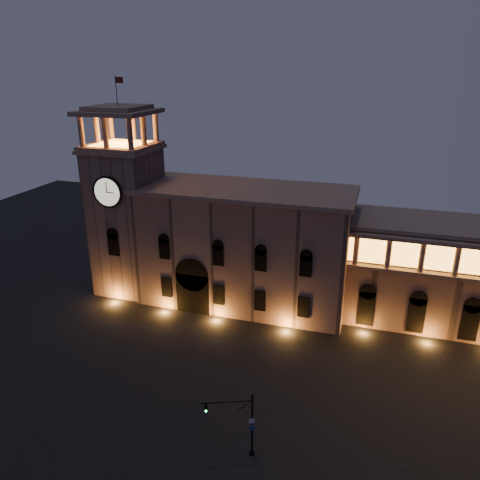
% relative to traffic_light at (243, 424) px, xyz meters
% --- Properties ---
extents(ground, '(160.00, 160.00, 0.00)m').
position_rel_traffic_light_xyz_m(ground, '(-6.53, 7.18, -3.55)').
color(ground, black).
rests_on(ground, ground).
extents(government_building, '(30.80, 12.80, 17.60)m').
position_rel_traffic_light_xyz_m(government_building, '(-8.60, 29.12, 5.22)').
color(government_building, '#7E5D52').
rests_on(government_building, ground).
extents(clock_tower, '(9.80, 9.80, 32.40)m').
position_rel_traffic_light_xyz_m(clock_tower, '(-27.03, 28.16, 8.95)').
color(clock_tower, '#7E5D52').
rests_on(clock_tower, ground).
extents(traffic_light, '(4.63, 2.04, 6.76)m').
position_rel_traffic_light_xyz_m(traffic_light, '(0.00, 0.00, 0.00)').
color(traffic_light, black).
rests_on(traffic_light, ground).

